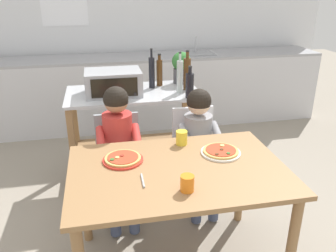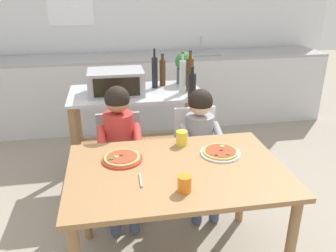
# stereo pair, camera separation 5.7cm
# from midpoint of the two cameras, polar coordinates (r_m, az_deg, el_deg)

# --- Properties ---
(ground_plane) EXTENTS (11.69, 11.69, 0.00)m
(ground_plane) POSITION_cam_midpoint_polar(r_m,az_deg,el_deg) (3.46, -2.03, -8.15)
(ground_plane) COLOR gray
(back_wall_tiled) EXTENTS (5.44, 0.14, 2.70)m
(back_wall_tiled) POSITION_cam_midpoint_polar(r_m,az_deg,el_deg) (4.80, -5.48, 17.52)
(back_wall_tiled) COLOR silver
(back_wall_tiled) RESTS_ON ground
(kitchen_counter) EXTENTS (4.89, 0.60, 1.10)m
(kitchen_counter) POSITION_cam_midpoint_polar(r_m,az_deg,el_deg) (4.57, -4.58, 5.77)
(kitchen_counter) COLOR silver
(kitchen_counter) RESTS_ON ground
(kitchen_island_cart) EXTENTS (1.17, 0.62, 0.86)m
(kitchen_island_cart) POSITION_cam_midpoint_polar(r_m,az_deg,el_deg) (3.22, -4.62, 0.87)
(kitchen_island_cart) COLOR #B7BABF
(kitchen_island_cart) RESTS_ON ground
(toaster_oven) EXTENTS (0.47, 0.34, 0.21)m
(toaster_oven) POSITION_cam_midpoint_polar(r_m,az_deg,el_deg) (3.06, -7.96, 7.14)
(toaster_oven) COLOR #999BA0
(toaster_oven) RESTS_ON kitchen_island_cart
(bottle_dark_olive_oil) EXTENTS (0.06, 0.06, 0.36)m
(bottle_dark_olive_oil) POSITION_cam_midpoint_polar(r_m,az_deg,el_deg) (3.13, 4.13, 8.54)
(bottle_dark_olive_oil) COLOR #4C2D14
(bottle_dark_olive_oil) RESTS_ON kitchen_island_cart
(bottle_tall_green_wine) EXTENTS (0.06, 0.06, 0.30)m
(bottle_tall_green_wine) POSITION_cam_midpoint_polar(r_m,az_deg,el_deg) (3.26, -0.40, 8.81)
(bottle_tall_green_wine) COLOR #4C2D14
(bottle_tall_green_wine) RESTS_ON kitchen_island_cart
(bottle_brown_beer) EXTENTS (0.06, 0.06, 0.36)m
(bottle_brown_beer) POSITION_cam_midpoint_polar(r_m,az_deg,el_deg) (3.05, 2.91, 8.12)
(bottle_brown_beer) COLOR #ADB7B2
(bottle_brown_beer) RESTS_ON kitchen_island_cart
(bottle_squat_spirits) EXTENTS (0.05, 0.05, 0.36)m
(bottle_squat_spirits) POSITION_cam_midpoint_polar(r_m,az_deg,el_deg) (3.19, -1.68, 8.81)
(bottle_squat_spirits) COLOR black
(bottle_squat_spirits) RESTS_ON kitchen_island_cart
(bottle_clear_vinegar) EXTENTS (0.07, 0.07, 0.27)m
(bottle_clear_vinegar) POSITION_cam_midpoint_polar(r_m,az_deg,el_deg) (2.92, 4.50, 6.68)
(bottle_clear_vinegar) COLOR black
(bottle_clear_vinegar) RESTS_ON kitchen_island_cart
(potted_herb_plant) EXTENTS (0.18, 0.18, 0.30)m
(potted_herb_plant) POSITION_cam_midpoint_polar(r_m,az_deg,el_deg) (3.35, 3.22, 9.68)
(potted_herb_plant) COLOR #4C4C51
(potted_herb_plant) RESTS_ON kitchen_island_cart
(dining_table) EXTENTS (1.30, 0.86, 0.74)m
(dining_table) POSITION_cam_midpoint_polar(r_m,az_deg,el_deg) (2.15, 2.17, -9.27)
(dining_table) COLOR olive
(dining_table) RESTS_ON ground
(dining_chair_left) EXTENTS (0.36, 0.36, 0.81)m
(dining_chair_left) POSITION_cam_midpoint_polar(r_m,az_deg,el_deg) (2.79, -7.22, -5.14)
(dining_chair_left) COLOR gray
(dining_chair_left) RESTS_ON ground
(dining_chair_right) EXTENTS (0.36, 0.36, 0.81)m
(dining_chair_right) POSITION_cam_midpoint_polar(r_m,az_deg,el_deg) (2.90, 5.27, -3.91)
(dining_chair_right) COLOR silver
(dining_chair_right) RESTS_ON ground
(child_in_red_shirt) EXTENTS (0.32, 0.42, 1.06)m
(child_in_red_shirt) POSITION_cam_midpoint_polar(r_m,az_deg,el_deg) (2.60, -7.28, -2.50)
(child_in_red_shirt) COLOR #424C6B
(child_in_red_shirt) RESTS_ON ground
(child_in_grey_shirt) EXTENTS (0.32, 0.42, 1.00)m
(child_in_grey_shirt) POSITION_cam_midpoint_polar(r_m,az_deg,el_deg) (2.72, 6.05, -1.81)
(child_in_grey_shirt) COLOR #424C6B
(child_in_grey_shirt) RESTS_ON ground
(pizza_plate_red_rimmed) EXTENTS (0.25, 0.25, 0.03)m
(pizza_plate_red_rimmed) POSITION_cam_midpoint_polar(r_m,az_deg,el_deg) (2.19, -6.77, -5.28)
(pizza_plate_red_rimmed) COLOR red
(pizza_plate_red_rimmed) RESTS_ON dining_table
(pizza_plate_white) EXTENTS (0.26, 0.26, 0.03)m
(pizza_plate_white) POSITION_cam_midpoint_polar(r_m,az_deg,el_deg) (2.28, 9.29, -4.26)
(pizza_plate_white) COLOR white
(pizza_plate_white) RESTS_ON dining_table
(drinking_cup_yellow) EXTENTS (0.08, 0.08, 0.10)m
(drinking_cup_yellow) POSITION_cam_midpoint_polar(r_m,az_deg,el_deg) (2.37, 2.96, -1.96)
(drinking_cup_yellow) COLOR yellow
(drinking_cup_yellow) RESTS_ON dining_table
(drinking_cup_orange) EXTENTS (0.08, 0.08, 0.09)m
(drinking_cup_orange) POSITION_cam_midpoint_polar(r_m,az_deg,el_deg) (1.87, 3.61, -9.38)
(drinking_cup_orange) COLOR orange
(drinking_cup_orange) RESTS_ON dining_table
(serving_spoon) EXTENTS (0.01, 0.14, 0.01)m
(serving_spoon) POSITION_cam_midpoint_polar(r_m,az_deg,el_deg) (1.97, -3.67, -8.83)
(serving_spoon) COLOR #B7BABF
(serving_spoon) RESTS_ON dining_table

